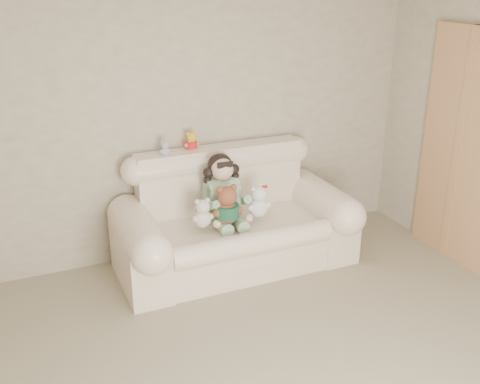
% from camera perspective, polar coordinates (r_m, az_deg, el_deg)
% --- Properties ---
extents(wall_back, '(4.50, 0.00, 4.50)m').
position_cam_1_polar(wall_back, '(5.08, -5.88, 7.61)').
color(wall_back, '#BBB195').
rests_on(wall_back, ground).
extents(sofa, '(2.10, 0.95, 1.03)m').
position_cam_1_polar(sofa, '(4.98, -0.46, -2.13)').
color(sofa, '#FAE3C9').
rests_on(sofa, floor).
extents(door_panel, '(0.06, 0.90, 2.10)m').
position_cam_1_polar(door_panel, '(5.36, 21.51, 4.19)').
color(door_panel, '#B57B4D').
rests_on(door_panel, floor).
extents(seated_child, '(0.42, 0.49, 0.63)m').
position_cam_1_polar(seated_child, '(4.93, -1.84, 0.39)').
color(seated_child, '#2D792E').
rests_on(seated_child, sofa).
extents(brown_teddy, '(0.32, 0.28, 0.42)m').
position_cam_1_polar(brown_teddy, '(4.72, -1.34, -0.94)').
color(brown_teddy, brown).
rests_on(brown_teddy, sofa).
extents(white_cat, '(0.22, 0.17, 0.35)m').
position_cam_1_polar(white_cat, '(4.88, 1.90, -0.62)').
color(white_cat, white).
rests_on(white_cat, sofa).
extents(cream_teddy, '(0.20, 0.16, 0.30)m').
position_cam_1_polar(cream_teddy, '(4.70, -3.83, -1.86)').
color(cream_teddy, silver).
rests_on(cream_teddy, sofa).
extents(yellow_mini_bear, '(0.15, 0.13, 0.21)m').
position_cam_1_polar(yellow_mini_bear, '(5.03, -4.97, 5.32)').
color(yellow_mini_bear, gold).
rests_on(yellow_mini_bear, sofa).
extents(grey_mini_plush, '(0.13, 0.11, 0.16)m').
position_cam_1_polar(grey_mini_plush, '(4.92, -7.64, 4.56)').
color(grey_mini_plush, silver).
rests_on(grey_mini_plush, sofa).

